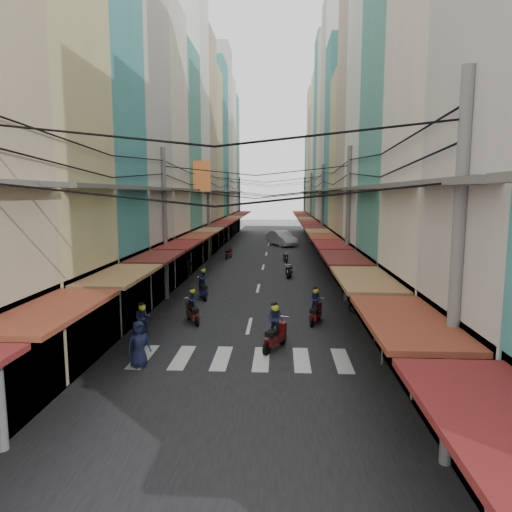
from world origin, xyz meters
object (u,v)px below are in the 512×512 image
(bicycle, at_px, (367,312))
(market_umbrella, at_px, (407,287))
(white_car, at_px, (282,246))
(traffic_sign, at_px, (384,306))

(bicycle, xyz_separation_m, market_umbrella, (1.03, -3.13, 1.93))
(bicycle, relative_size, market_umbrella, 0.80)
(market_umbrella, bearing_deg, white_car, 99.13)
(white_car, relative_size, bicycle, 3.27)
(bicycle, height_order, traffic_sign, traffic_sign)
(white_car, distance_m, bicycle, 28.81)
(bicycle, distance_m, traffic_sign, 7.27)
(white_car, bearing_deg, traffic_sign, -109.38)
(white_car, height_order, traffic_sign, traffic_sign)
(market_umbrella, xyz_separation_m, traffic_sign, (-1.82, -3.80, 0.13))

